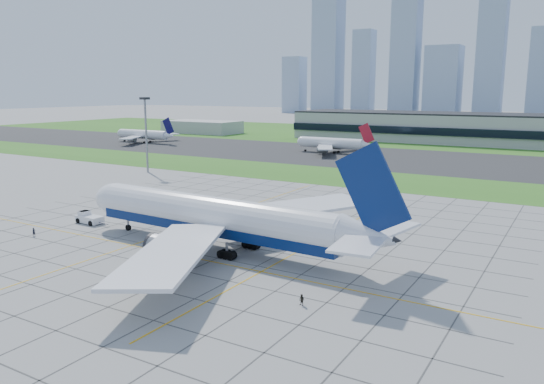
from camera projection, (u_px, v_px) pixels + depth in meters
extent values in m
plane|color=gray|center=(181.00, 251.00, 93.59)|extent=(1400.00, 1400.00, 0.00)
cube|color=#336D1F|center=(365.00, 179.00, 169.56)|extent=(700.00, 35.00, 0.04)
cube|color=#383838|center=(414.00, 160.00, 215.98)|extent=(700.00, 75.00, 0.04)
cube|color=#336D1F|center=(468.00, 139.00, 308.83)|extent=(700.00, 145.00, 0.04)
cube|color=#474744|center=(53.00, 209.00, 126.11)|extent=(0.18, 130.00, 0.02)
cube|color=#474744|center=(75.00, 213.00, 122.10)|extent=(0.18, 130.00, 0.02)
cube|color=#474744|center=(100.00, 217.00, 118.09)|extent=(0.18, 130.00, 0.02)
cube|color=#474744|center=(125.00, 222.00, 114.07)|extent=(0.18, 130.00, 0.02)
cube|color=#474744|center=(153.00, 227.00, 110.06)|extent=(0.18, 130.00, 0.02)
cube|color=#474744|center=(183.00, 232.00, 106.05)|extent=(0.18, 130.00, 0.02)
cube|color=#474744|center=(215.00, 238.00, 102.03)|extent=(0.18, 130.00, 0.02)
cube|color=#474744|center=(250.00, 244.00, 98.02)|extent=(0.18, 130.00, 0.02)
cube|color=#474744|center=(287.00, 250.00, 94.00)|extent=(0.18, 130.00, 0.02)
cube|color=#474744|center=(329.00, 257.00, 89.99)|extent=(0.18, 130.00, 0.02)
cube|color=#474744|center=(374.00, 265.00, 85.98)|extent=(0.18, 130.00, 0.02)
cube|color=#474744|center=(423.00, 274.00, 81.96)|extent=(0.18, 130.00, 0.02)
cube|color=#474744|center=(477.00, 283.00, 77.95)|extent=(0.18, 130.00, 0.02)
cube|color=#474744|center=(14.00, 316.00, 66.58)|extent=(110.00, 0.18, 0.02)
cube|color=#474744|center=(67.00, 295.00, 73.33)|extent=(110.00, 0.18, 0.02)
cube|color=#474744|center=(112.00, 278.00, 80.09)|extent=(110.00, 0.18, 0.02)
cube|color=#474744|center=(149.00, 263.00, 86.84)|extent=(110.00, 0.18, 0.02)
cube|color=#474744|center=(181.00, 251.00, 93.59)|extent=(110.00, 0.18, 0.02)
cube|color=#474744|center=(209.00, 240.00, 100.34)|extent=(110.00, 0.18, 0.02)
cube|color=#474744|center=(233.00, 231.00, 107.10)|extent=(110.00, 0.18, 0.02)
cube|color=#474744|center=(254.00, 222.00, 113.85)|extent=(110.00, 0.18, 0.02)
cube|color=#474744|center=(273.00, 215.00, 120.60)|extent=(110.00, 0.18, 0.02)
cube|color=#474744|center=(290.00, 208.00, 127.35)|extent=(110.00, 0.18, 0.02)
cube|color=#474744|center=(305.00, 202.00, 134.11)|extent=(110.00, 0.18, 0.02)
cube|color=#474744|center=(319.00, 197.00, 140.86)|extent=(110.00, 0.18, 0.02)
cube|color=#474744|center=(331.00, 192.00, 147.61)|extent=(110.00, 0.18, 0.02)
cube|color=#E0A50B|center=(173.00, 254.00, 91.90)|extent=(120.00, 0.25, 0.03)
cube|color=#E0A50B|center=(206.00, 220.00, 115.49)|extent=(0.25, 100.00, 0.03)
cube|color=#E0A50B|center=(322.00, 238.00, 101.44)|extent=(0.25, 100.00, 0.03)
cube|color=#B7B7B2|center=(542.00, 131.00, 266.24)|extent=(260.00, 42.00, 15.00)
cube|color=black|center=(538.00, 136.00, 248.19)|extent=(260.00, 1.00, 4.00)
cube|color=black|center=(543.00, 116.00, 264.75)|extent=(260.00, 42.00, 0.80)
cube|color=#B7B7B2|center=(202.00, 127.00, 350.37)|extent=(50.00, 25.00, 8.00)
cylinder|color=gray|center=(146.00, 136.00, 181.21)|extent=(0.70, 0.70, 25.00)
cube|color=black|center=(145.00, 98.00, 178.81)|extent=(2.50, 2.50, 0.80)
cube|color=#99ADC8|center=(294.00, 85.00, 655.52)|extent=(24.00, 21.60, 68.00)
cube|color=#99ADC8|center=(328.00, 53.00, 625.95)|extent=(31.00, 27.90, 142.00)
cube|color=#99ADC8|center=(364.00, 73.00, 607.81)|extent=(22.00, 19.80, 95.00)
cube|color=#99ADC8|center=(406.00, 42.00, 577.58)|extent=(28.00, 25.20, 160.00)
cube|color=#99ADC8|center=(443.00, 81.00, 564.65)|extent=(35.00, 31.50, 74.00)
cube|color=#99ADC8|center=(491.00, 59.00, 537.40)|extent=(26.00, 23.40, 118.00)
cube|color=#99ADC8|center=(540.00, 73.00, 517.16)|extent=(20.00, 18.00, 88.00)
cylinder|color=white|center=(214.00, 215.00, 93.96)|extent=(50.73, 8.75, 6.59)
cube|color=#081E56|center=(214.00, 226.00, 94.36)|extent=(50.71, 8.31, 1.76)
ellipsoid|color=white|center=(118.00, 199.00, 107.53)|extent=(10.81, 7.03, 6.59)
cube|color=black|center=(109.00, 195.00, 108.72)|extent=(2.56, 3.61, 0.66)
cone|color=white|center=(367.00, 238.00, 78.27)|extent=(9.04, 6.63, 6.26)
cube|color=#081E56|center=(372.00, 189.00, 76.58)|extent=(11.98, 1.06, 14.01)
cube|color=white|center=(296.00, 207.00, 105.06)|extent=(23.34, 31.73, 1.07)
cube|color=white|center=(172.00, 252.00, 76.20)|extent=(21.35, 32.13, 1.07)
cylinder|color=slate|center=(252.00, 220.00, 104.06)|extent=(7.31, 4.47, 4.17)
cylinder|color=slate|center=(169.00, 249.00, 85.11)|extent=(7.31, 4.47, 4.17)
cylinder|color=gray|center=(128.00, 224.00, 106.95)|extent=(0.41, 0.41, 2.85)
cylinder|color=black|center=(128.00, 228.00, 107.10)|extent=(1.23, 0.60, 1.21)
cylinder|color=black|center=(251.00, 245.00, 94.93)|extent=(1.48, 1.38, 1.43)
cylinder|color=black|center=(227.00, 255.00, 89.15)|extent=(1.48, 1.38, 1.43)
cube|color=white|center=(90.00, 219.00, 112.87)|extent=(6.25, 3.12, 1.43)
cube|color=white|center=(84.00, 213.00, 113.56)|extent=(1.94, 2.33, 1.12)
cube|color=black|center=(84.00, 212.00, 113.52)|extent=(1.72, 2.11, 0.72)
cube|color=gray|center=(103.00, 223.00, 110.56)|extent=(3.07, 0.32, 0.18)
cylinder|color=black|center=(89.00, 218.00, 115.13)|extent=(1.15, 0.56, 1.12)
cylinder|color=black|center=(78.00, 221.00, 112.94)|extent=(1.15, 0.56, 1.12)
cylinder|color=black|center=(101.00, 221.00, 112.93)|extent=(1.15, 0.56, 1.12)
cylinder|color=black|center=(91.00, 223.00, 110.75)|extent=(1.15, 0.56, 1.12)
imported|color=black|center=(34.00, 232.00, 102.94)|extent=(0.48, 0.65, 1.66)
imported|color=black|center=(302.00, 300.00, 69.70)|extent=(0.81, 0.67, 1.54)
cylinder|color=white|center=(143.00, 134.00, 285.31)|extent=(32.22, 4.80, 4.80)
cube|color=#0A0644|center=(168.00, 126.00, 275.38)|extent=(7.46, 0.40, 9.15)
cube|color=white|center=(161.00, 135.00, 293.62)|extent=(13.89, 20.66, 0.40)
cube|color=white|center=(131.00, 138.00, 275.05)|extent=(13.89, 20.66, 0.40)
cylinder|color=black|center=(150.00, 142.00, 286.57)|extent=(1.00, 1.00, 1.00)
cylinder|color=black|center=(144.00, 142.00, 282.86)|extent=(1.00, 1.00, 1.00)
cylinder|color=white|center=(332.00, 143.00, 238.31)|extent=(29.53, 4.80, 4.80)
cube|color=#B61427|center=(366.00, 133.00, 229.14)|extent=(7.46, 0.40, 9.15)
cube|color=white|center=(345.00, 143.00, 246.72)|extent=(13.89, 20.66, 0.40)
cube|color=white|center=(325.00, 147.00, 228.15)|extent=(13.89, 20.66, 0.40)
cylinder|color=black|center=(338.00, 152.00, 239.69)|extent=(1.00, 1.00, 1.00)
cylinder|color=black|center=(334.00, 153.00, 235.98)|extent=(1.00, 1.00, 1.00)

